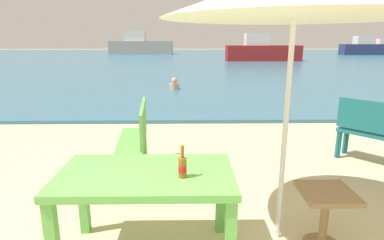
{
  "coord_description": "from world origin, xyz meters",
  "views": [
    {
      "loc": [
        -0.48,
        -1.59,
        1.78
      ],
      "look_at": [
        -0.4,
        3.0,
        0.6
      ],
      "focal_mm": 29.31,
      "sensor_mm": 36.0,
      "label": 1
    }
  ],
  "objects_px": {
    "swimmer_person": "(174,85)",
    "boat_ferry": "(262,51)",
    "bench_green_right": "(137,135)",
    "boat_cargo_ship": "(140,46)",
    "beer_bottle_amber": "(182,166)",
    "boat_barge": "(366,48)",
    "side_table_wood": "(325,211)",
    "picnic_table_green": "(146,185)",
    "bench_teal_center": "(383,131)"
  },
  "relations": [
    {
      "from": "boat_cargo_ship",
      "to": "boat_ferry",
      "type": "xyz_separation_m",
      "value": [
        11.68,
        -12.29,
        -0.18
      ]
    },
    {
      "from": "beer_bottle_amber",
      "to": "swimmer_person",
      "type": "bearing_deg",
      "value": 92.69
    },
    {
      "from": "bench_green_right",
      "to": "boat_barge",
      "type": "relative_size",
      "value": 0.21
    },
    {
      "from": "beer_bottle_amber",
      "to": "boat_barge",
      "type": "height_order",
      "value": "boat_barge"
    },
    {
      "from": "swimmer_person",
      "to": "boat_ferry",
      "type": "relative_size",
      "value": 0.07
    },
    {
      "from": "swimmer_person",
      "to": "boat_ferry",
      "type": "xyz_separation_m",
      "value": [
        6.59,
        15.1,
        0.63
      ]
    },
    {
      "from": "side_table_wood",
      "to": "boat_barge",
      "type": "height_order",
      "value": "boat_barge"
    },
    {
      "from": "picnic_table_green",
      "to": "beer_bottle_amber",
      "type": "xyz_separation_m",
      "value": [
        0.29,
        -0.1,
        0.2
      ]
    },
    {
      "from": "bench_green_right",
      "to": "side_table_wood",
      "type": "bearing_deg",
      "value": -41.12
    },
    {
      "from": "bench_green_right",
      "to": "swimmer_person",
      "type": "relative_size",
      "value": 3.0
    },
    {
      "from": "beer_bottle_amber",
      "to": "swimmer_person",
      "type": "distance_m",
      "value": 8.79
    },
    {
      "from": "bench_green_right",
      "to": "boat_ferry",
      "type": "xyz_separation_m",
      "value": [
        6.81,
        22.05,
        0.32
      ]
    },
    {
      "from": "bench_green_right",
      "to": "boat_cargo_ship",
      "type": "height_order",
      "value": "boat_cargo_ship"
    },
    {
      "from": "side_table_wood",
      "to": "boat_barge",
      "type": "relative_size",
      "value": 0.09
    },
    {
      "from": "boat_ferry",
      "to": "bench_green_right",
      "type": "bearing_deg",
      "value": -107.17
    },
    {
      "from": "boat_cargo_ship",
      "to": "boat_ferry",
      "type": "height_order",
      "value": "boat_cargo_ship"
    },
    {
      "from": "boat_barge",
      "to": "side_table_wood",
      "type": "bearing_deg",
      "value": -119.61
    },
    {
      "from": "picnic_table_green",
      "to": "boat_ferry",
      "type": "height_order",
      "value": "boat_ferry"
    },
    {
      "from": "picnic_table_green",
      "to": "beer_bottle_amber",
      "type": "bearing_deg",
      "value": -18.94
    },
    {
      "from": "side_table_wood",
      "to": "bench_teal_center",
      "type": "distance_m",
      "value": 2.38
    },
    {
      "from": "side_table_wood",
      "to": "bench_green_right",
      "type": "distance_m",
      "value": 2.48
    },
    {
      "from": "bench_teal_center",
      "to": "swimmer_person",
      "type": "distance_m",
      "value": 7.52
    },
    {
      "from": "beer_bottle_amber",
      "to": "bench_teal_center",
      "type": "bearing_deg",
      "value": 35.16
    },
    {
      "from": "picnic_table_green",
      "to": "boat_cargo_ship",
      "type": "height_order",
      "value": "boat_cargo_ship"
    },
    {
      "from": "side_table_wood",
      "to": "swimmer_person",
      "type": "xyz_separation_m",
      "value": [
        -1.64,
        8.58,
        -0.11
      ]
    },
    {
      "from": "bench_green_right",
      "to": "picnic_table_green",
      "type": "bearing_deg",
      "value": -78.6
    },
    {
      "from": "picnic_table_green",
      "to": "boat_cargo_ship",
      "type": "xyz_separation_m",
      "value": [
        -5.21,
        36.05,
        0.4
      ]
    },
    {
      "from": "beer_bottle_amber",
      "to": "boat_barge",
      "type": "bearing_deg",
      "value": 58.99
    },
    {
      "from": "swimmer_person",
      "to": "boat_ferry",
      "type": "bearing_deg",
      "value": 66.43
    },
    {
      "from": "boat_barge",
      "to": "beer_bottle_amber",
      "type": "bearing_deg",
      "value": -121.01
    },
    {
      "from": "side_table_wood",
      "to": "bench_teal_center",
      "type": "bearing_deg",
      "value": 48.69
    },
    {
      "from": "beer_bottle_amber",
      "to": "boat_barge",
      "type": "relative_size",
      "value": 0.05
    },
    {
      "from": "side_table_wood",
      "to": "boat_cargo_ship",
      "type": "xyz_separation_m",
      "value": [
        -6.73,
        35.97,
        0.7
      ]
    },
    {
      "from": "side_table_wood",
      "to": "picnic_table_green",
      "type": "bearing_deg",
      "value": -176.9
    },
    {
      "from": "picnic_table_green",
      "to": "beer_bottle_amber",
      "type": "distance_m",
      "value": 0.37
    },
    {
      "from": "side_table_wood",
      "to": "bench_green_right",
      "type": "bearing_deg",
      "value": 138.88
    },
    {
      "from": "bench_green_right",
      "to": "boat_barge",
      "type": "height_order",
      "value": "boat_barge"
    },
    {
      "from": "beer_bottle_amber",
      "to": "bench_green_right",
      "type": "relative_size",
      "value": 0.22
    },
    {
      "from": "swimmer_person",
      "to": "boat_cargo_ship",
      "type": "height_order",
      "value": "boat_cargo_ship"
    },
    {
      "from": "beer_bottle_amber",
      "to": "bench_teal_center",
      "type": "distance_m",
      "value": 3.43
    },
    {
      "from": "bench_teal_center",
      "to": "boat_ferry",
      "type": "xyz_separation_m",
      "value": [
        3.39,
        21.9,
        0.32
      ]
    },
    {
      "from": "picnic_table_green",
      "to": "side_table_wood",
      "type": "bearing_deg",
      "value": 3.1
    },
    {
      "from": "side_table_wood",
      "to": "bench_green_right",
      "type": "relative_size",
      "value": 0.44
    },
    {
      "from": "boat_barge",
      "to": "boat_cargo_ship",
      "type": "xyz_separation_m",
      "value": [
        -25.95,
        2.15,
        0.22
      ]
    },
    {
      "from": "boat_barge",
      "to": "boat_ferry",
      "type": "bearing_deg",
      "value": -144.59
    },
    {
      "from": "picnic_table_green",
      "to": "bench_teal_center",
      "type": "bearing_deg",
      "value": 31.15
    },
    {
      "from": "swimmer_person",
      "to": "boat_cargo_ship",
      "type": "relative_size",
      "value": 0.06
    },
    {
      "from": "picnic_table_green",
      "to": "boat_barge",
      "type": "distance_m",
      "value": 39.75
    },
    {
      "from": "boat_ferry",
      "to": "swimmer_person",
      "type": "bearing_deg",
      "value": -113.57
    },
    {
      "from": "beer_bottle_amber",
      "to": "side_table_wood",
      "type": "relative_size",
      "value": 0.49
    }
  ]
}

